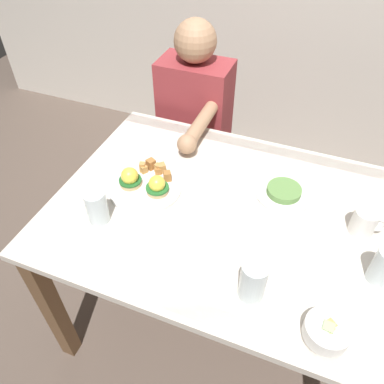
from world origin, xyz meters
The scene contains 11 objects.
ground_plane centered at (0.00, 0.00, 0.00)m, with size 6.00×6.00×0.00m, color brown.
dining_table centered at (0.00, 0.00, 0.63)m, with size 1.20×0.90×0.74m.
eggs_benedict_plate centered at (-0.30, -0.01, 0.76)m, with size 0.27×0.27×0.09m.
fruit_bowl centered at (0.39, -0.35, 0.77)m, with size 0.12×0.12×0.06m.
coffee_mug centered at (0.45, 0.07, 0.79)m, with size 0.11×0.08×0.09m.
fork centered at (-0.05, -0.18, 0.74)m, with size 0.03×0.16×0.00m.
water_glass_near centered at (0.51, -0.10, 0.80)m, with size 0.07×0.07×0.13m.
water_glass_far centered at (-0.38, -0.20, 0.79)m, with size 0.07×0.07×0.12m.
water_glass_extra centered at (0.18, -0.29, 0.80)m, with size 0.08×0.08×0.13m.
side_plate centered at (0.18, 0.14, 0.75)m, with size 0.20×0.20×0.04m.
diner_person centered at (-0.35, 0.60, 0.65)m, with size 0.34×0.54×1.14m.
Camera 1 is at (0.23, -0.89, 1.70)m, focal length 35.22 mm.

